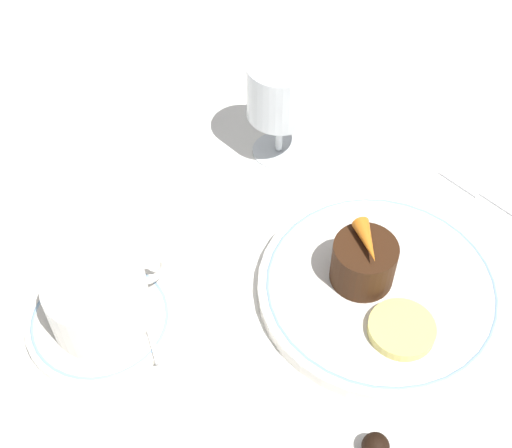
% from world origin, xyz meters
% --- Properties ---
extents(ground_plane, '(3.00, 3.00, 0.00)m').
position_xyz_m(ground_plane, '(0.00, 0.00, 0.00)').
color(ground_plane, white).
extents(dinner_plate, '(0.24, 0.24, 0.01)m').
position_xyz_m(dinner_plate, '(0.01, -0.02, 0.01)').
color(dinner_plate, white).
rests_on(dinner_plate, ground_plane).
extents(saucer, '(0.14, 0.14, 0.01)m').
position_xyz_m(saucer, '(-0.22, 0.11, 0.01)').
color(saucer, white).
rests_on(saucer, ground_plane).
extents(coffee_cup, '(0.12, 0.09, 0.05)m').
position_xyz_m(coffee_cup, '(-0.22, 0.11, 0.04)').
color(coffee_cup, white).
rests_on(coffee_cup, saucer).
extents(spoon, '(0.05, 0.12, 0.00)m').
position_xyz_m(spoon, '(-0.18, 0.11, 0.01)').
color(spoon, silver).
rests_on(spoon, saucer).
extents(wine_glass, '(0.07, 0.07, 0.12)m').
position_xyz_m(wine_glass, '(0.05, 0.20, 0.08)').
color(wine_glass, silver).
rests_on(wine_glass, ground_plane).
extents(fork, '(0.04, 0.17, 0.01)m').
position_xyz_m(fork, '(0.19, -0.00, 0.00)').
color(fork, silver).
rests_on(fork, ground_plane).
extents(dessert_cake, '(0.06, 0.06, 0.05)m').
position_xyz_m(dessert_cake, '(0.00, 0.00, 0.04)').
color(dessert_cake, '#381E0F').
rests_on(dessert_cake, dinner_plate).
extents(carrot_garnish, '(0.03, 0.05, 0.02)m').
position_xyz_m(carrot_garnish, '(0.00, 0.00, 0.07)').
color(carrot_garnish, orange).
rests_on(carrot_garnish, dessert_cake).
extents(pineapple_slice, '(0.06, 0.06, 0.01)m').
position_xyz_m(pineapple_slice, '(-0.01, -0.07, 0.02)').
color(pineapple_slice, '#EFE075').
rests_on(pineapple_slice, dinner_plate).
extents(chocolate_truffle, '(0.02, 0.02, 0.02)m').
position_xyz_m(chocolate_truffle, '(-0.10, -0.13, 0.01)').
color(chocolate_truffle, black).
rests_on(chocolate_truffle, ground_plane).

